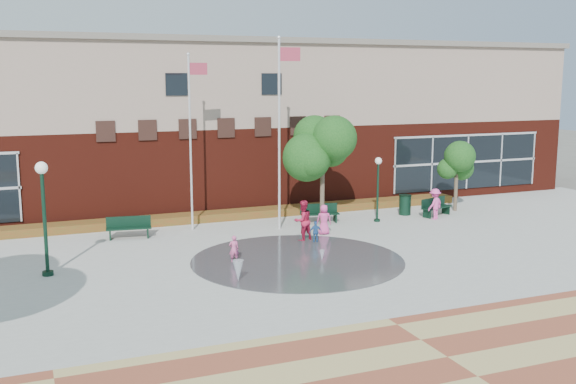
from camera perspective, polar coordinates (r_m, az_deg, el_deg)
name	(u,v)px	position (r m, az deg, el deg)	size (l,w,h in m)	color
ground	(330,282)	(24.03, 3.61, -7.62)	(120.00, 120.00, 0.00)	#666056
plaza_concrete	(288,255)	(27.55, 0.00, -5.33)	(46.00, 18.00, 0.01)	#A8A8A0
paver_band	(447,357)	(18.37, 13.35, -13.47)	(46.00, 6.00, 0.01)	#98492F
splash_pad	(297,261)	(26.66, 0.81, -5.85)	(8.40, 8.40, 0.01)	#383A3D
library_building	(201,121)	(39.51, -7.39, 5.99)	(44.40, 10.40, 9.20)	#52160D
flower_bed	(232,219)	(34.52, -4.74, -2.28)	(26.00, 1.20, 0.40)	#A72614
flagpole_left	(191,133)	(31.52, -8.20, 4.95)	(0.97, 0.16, 8.25)	white
flagpole_right	(280,123)	(31.38, -0.66, 5.84)	(1.11, 0.19, 9.01)	white
lamp_left	(44,206)	(25.63, -19.98, -1.09)	(0.44, 0.44, 4.20)	black
lamp_right	(378,182)	(33.64, 7.62, 0.85)	(0.34, 0.34, 3.25)	black
bench_left	(129,232)	(30.98, -13.32, -3.30)	(2.02, 0.81, 0.99)	black
bench_mid	(320,217)	(33.37, 2.70, -2.13)	(1.96, 0.84, 0.95)	black
bench_right	(436,210)	(35.81, 12.43, -1.54)	(1.98, 1.12, 0.96)	black
trash_can	(405,205)	(35.78, 9.87, -1.07)	(0.66, 0.66, 1.08)	black
tree_mid	(323,146)	(32.45, 2.95, 3.88)	(3.15, 3.15, 5.31)	#4C3C2E
tree_small_right	(457,162)	(37.11, 14.12, 2.49)	(2.15, 2.15, 3.67)	#4C3C2E
water_jet_a	(238,282)	(24.02, -4.23, -7.64)	(0.40, 0.40, 0.77)	white
water_jet_b	(322,262)	(26.48, 2.89, -5.97)	(0.20, 0.20, 0.46)	white
child_splash	(234,249)	(26.40, -4.61, -4.83)	(0.39, 0.26, 1.07)	#D7558F
adult_red	(303,221)	(29.67, 1.26, -2.44)	(0.88, 0.69, 1.81)	#B91B3E
adult_pink	(324,220)	(30.91, 3.06, -2.35)	(0.68, 0.44, 1.40)	#E94899
child_blue	(316,232)	(29.39, 2.36, -3.41)	(0.57, 0.24, 0.97)	#2C61AB
person_bench	(435,204)	(34.91, 12.33, -1.01)	(1.02, 0.59, 1.59)	#F14DA7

